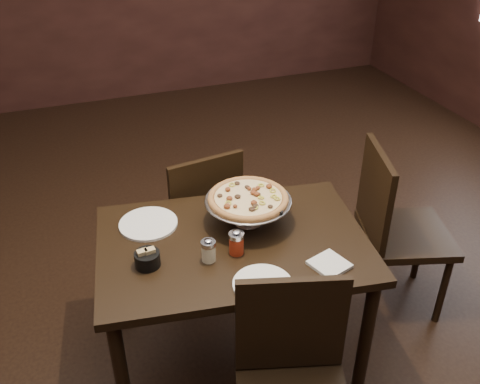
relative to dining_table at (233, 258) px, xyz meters
name	(u,v)px	position (x,y,z in m)	size (l,w,h in m)	color
room	(241,75)	(0.07, 0.09, 0.78)	(6.04, 7.04, 2.84)	black
dining_table	(233,258)	(0.00, 0.00, 0.00)	(1.24, 0.92, 0.71)	black
pizza_stand	(248,198)	(0.11, 0.10, 0.22)	(0.38, 0.38, 0.16)	#B8B8BF
parmesan_shaker	(209,250)	(-0.14, -0.09, 0.14)	(0.06, 0.06, 0.11)	beige
pepper_flake_shaker	(236,243)	(-0.01, -0.08, 0.15)	(0.06, 0.06, 0.11)	maroon
packet_caddy	(147,259)	(-0.37, -0.03, 0.13)	(0.10, 0.10, 0.08)	black
napkin_stack	(329,264)	(0.30, -0.29, 0.10)	(0.13, 0.13, 0.01)	silver
plate_left	(148,224)	(-0.31, 0.24, 0.10)	(0.26, 0.26, 0.01)	white
plate_near	(263,284)	(0.01, -0.30, 0.10)	(0.23, 0.23, 0.01)	white
serving_spatula	(282,207)	(0.22, -0.01, 0.22)	(0.14, 0.14, 0.02)	#B8B8BF
chair_far	(199,214)	(0.01, 0.59, -0.15)	(0.45, 0.45, 0.86)	black
chair_near	(293,384)	(0.02, -0.59, -0.14)	(0.51, 0.51, 0.87)	black
chair_side	(394,225)	(0.90, 0.09, -0.11)	(0.54, 0.54, 0.92)	black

